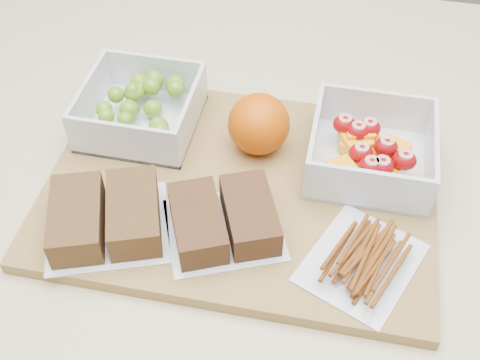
{
  "coord_description": "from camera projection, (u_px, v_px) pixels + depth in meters",
  "views": [
    {
      "loc": [
        0.08,
        -0.43,
        1.4
      ],
      "look_at": [
        -0.01,
        -0.01,
        0.93
      ],
      "focal_mm": 45.0,
      "sensor_mm": 36.0,
      "label": 1
    }
  ],
  "objects": [
    {
      "name": "sandwich_bag_left",
      "position": [
        106.0,
        216.0,
        0.6
      ],
      "size": [
        0.15,
        0.14,
        0.04
      ],
      "color": "silver",
      "rests_on": "cutting_board"
    },
    {
      "name": "grape_container",
      "position": [
        143.0,
        108.0,
        0.71
      ],
      "size": [
        0.13,
        0.13,
        0.05
      ],
      "color": "silver",
      "rests_on": "cutting_board"
    },
    {
      "name": "sandwich_bag_center",
      "position": [
        224.0,
        220.0,
        0.6
      ],
      "size": [
        0.15,
        0.14,
        0.04
      ],
      "color": "silver",
      "rests_on": "cutting_board"
    },
    {
      "name": "fruit_container",
      "position": [
        370.0,
        152.0,
        0.66
      ],
      "size": [
        0.13,
        0.13,
        0.06
      ],
      "color": "silver",
      "rests_on": "cutting_board"
    },
    {
      "name": "pretzel_bag",
      "position": [
        363.0,
        256.0,
        0.58
      ],
      "size": [
        0.13,
        0.14,
        0.03
      ],
      "color": "silver",
      "rests_on": "cutting_board"
    },
    {
      "name": "cutting_board",
      "position": [
        241.0,
        189.0,
        0.66
      ],
      "size": [
        0.42,
        0.3,
        0.02
      ],
      "primitive_type": "cube",
      "rotation": [
        0.0,
        0.0,
        0.01
      ],
      "color": "olive",
      "rests_on": "counter"
    },
    {
      "name": "orange",
      "position": [
        259.0,
        124.0,
        0.67
      ],
      "size": [
        0.07,
        0.07,
        0.07
      ],
      "primitive_type": "sphere",
      "color": "#C74E04",
      "rests_on": "cutting_board"
    }
  ]
}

